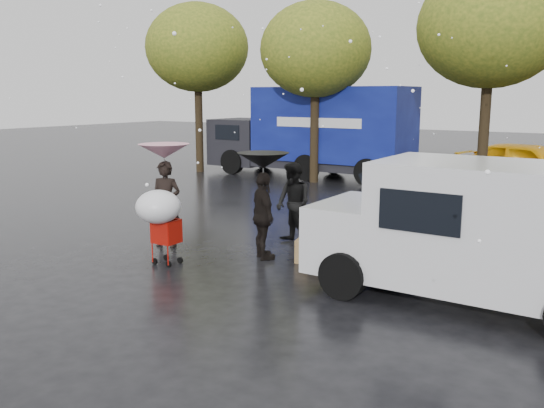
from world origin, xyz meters
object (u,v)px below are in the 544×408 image
Objects in this scene: white_van at (479,230)px; shopping_cart at (160,211)px; person_pink at (166,204)px; blue_truck at (314,132)px; person_black at (263,216)px; yellow_taxi at (529,166)px; vendor_cart at (391,222)px.

shopping_cart is at bearing -167.53° from white_van.
blue_truck is at bearing 85.47° from person_pink.
person_black is 0.35× the size of white_van.
person_black is at bearing 176.54° from white_van.
white_van is 0.99× the size of yellow_taxi.
person_black is 12.00m from yellow_taxi.
person_pink is 4.71m from vendor_cart.
white_van is at bearing -16.88° from person_pink.
white_van is at bearing 12.47° from shopping_cart.
yellow_taxi is at bearing -65.75° from person_black.
white_van is (4.14, -0.25, 0.29)m from person_black.
person_pink is at bearing -77.07° from blue_truck.
yellow_taxi is at bearing 48.85° from person_pink.
white_van reaches higher than person_pink.
vendor_cart is 0.31× the size of yellow_taxi.
vendor_cart is at bearing 40.07° from shopping_cart.
shopping_cart reaches higher than vendor_cart.
shopping_cart is 0.18× the size of blue_truck.
blue_truck reaches higher than yellow_taxi.
person_black is at bearing 178.96° from yellow_taxi.
yellow_taxi is (5.24, 11.94, -0.08)m from person_pink.
person_pink reaches higher than vendor_cart.
vendor_cart is 1.04× the size of shopping_cart.
person_pink is 2.30m from person_black.
yellow_taxi reaches higher than vendor_cart.
shopping_cart is 5.62m from white_van.
yellow_taxi is at bearing 71.78° from shopping_cart.
vendor_cart is 11.73m from blue_truck.
yellow_taxi is (2.96, 11.63, -0.02)m from person_black.
vendor_cart is 2.69m from white_van.
yellow_taxi is (4.31, 13.09, -0.22)m from shopping_cart.
person_pink is 1.25× the size of shopping_cart.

